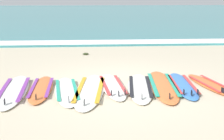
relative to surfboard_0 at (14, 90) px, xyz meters
name	(u,v)px	position (x,y,z in m)	size (l,w,h in m)	color
ground_plane	(121,86)	(2.48, 0.26, -0.04)	(80.00, 80.00, 0.00)	#C1B599
sea	(97,11)	(2.48, 35.90, 0.01)	(80.00, 60.00, 0.10)	teal
wave_foam_strip	(108,43)	(2.48, 6.54, 0.02)	(80.00, 1.28, 0.11)	white
surfboard_0	(14,90)	(0.00, 0.00, 0.00)	(0.85, 2.53, 0.18)	white
surfboard_1	(41,88)	(0.61, 0.09, 0.00)	(0.62, 2.09, 0.18)	orange
surfboard_2	(67,90)	(1.21, -0.09, 0.00)	(0.84, 2.20, 0.18)	white
surfboard_3	(90,90)	(1.74, -0.10, 0.00)	(0.90, 2.64, 0.18)	silver
surfboard_4	(112,86)	(2.27, 0.19, 0.00)	(0.73, 2.18, 0.18)	white
surfboard_5	(140,87)	(2.92, 0.05, 0.00)	(0.84, 2.35, 0.18)	silver
surfboard_6	(163,85)	(3.48, 0.15, 0.00)	(0.89, 2.65, 0.18)	orange
surfboard_7	(182,85)	(3.97, 0.14, 0.00)	(0.72, 2.20, 0.18)	#3875CC
surfboard_8	(210,85)	(4.64, 0.13, 0.00)	(0.82, 1.96, 0.18)	orange
seaweed_clump_near_shoreline	(86,54)	(1.54, 4.15, 0.00)	(0.22, 0.18, 0.08)	#2D381E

